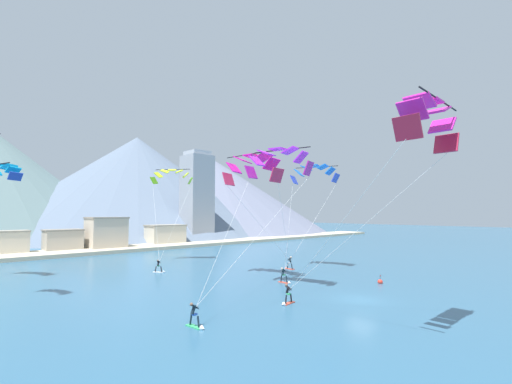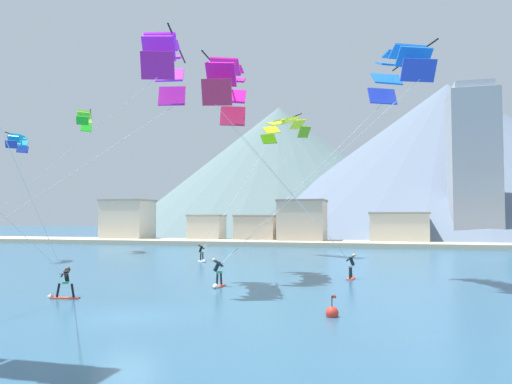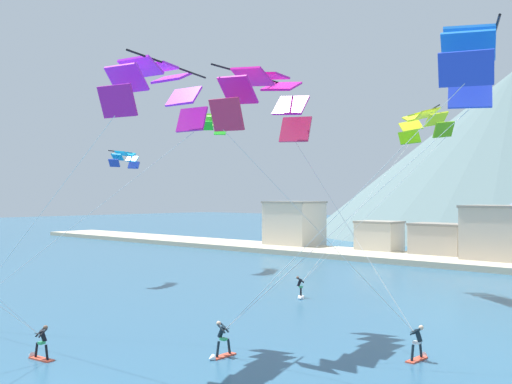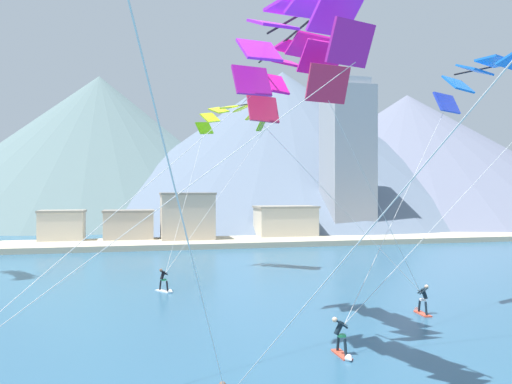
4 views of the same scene
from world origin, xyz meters
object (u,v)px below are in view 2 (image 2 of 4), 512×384
Objects in this scene: kitesurfer_mid_center at (217,277)px; parafoil_kite_far_right at (284,127)px; parafoil_kite_near_lead at (228,86)px; parafoil_kite_distant_high_outer at (85,118)px; parafoil_kite_distant_low_drift at (18,141)px; parafoil_kite_mid_center at (399,69)px; parafoil_kite_far_left at (164,63)px; race_marker_buoy at (332,313)px; kitesurfer_near_lead at (351,270)px; kitesurfer_far_right at (202,256)px; kitesurfer_near_trail at (62,289)px.

parafoil_kite_far_right is at bearing 91.66° from kitesurfer_mid_center.
parafoil_kite_near_lead is 19.71m from parafoil_kite_far_right.
parafoil_kite_distant_high_outer is 13.83m from parafoil_kite_distant_low_drift.
parafoil_kite_near_lead is at bearing 177.46° from parafoil_kite_mid_center.
parafoil_kite_mid_center is 36.26m from parafoil_kite_distant_low_drift.
parafoil_kite_far_left reaches higher than race_marker_buoy.
kitesurfer_mid_center is 0.44× the size of parafoil_kite_distant_low_drift.
parafoil_kite_far_left is (-10.40, -7.80, 12.86)m from kitesurfer_near_lead.
parafoil_kite_distant_low_drift is (-23.65, 7.33, -1.91)m from parafoil_kite_near_lead.
parafoil_kite_distant_low_drift is (-35.34, 7.85, -2.07)m from parafoil_kite_mid_center.
parafoil_kite_mid_center is 42.13m from parafoil_kite_distant_high_outer.
parafoil_kite_far_right is 13.53× the size of race_marker_buoy.
parafoil_kite_distant_low_drift is at bearing -167.23° from kitesurfer_far_right.
kitesurfer_near_trail is 27.77m from parafoil_kite_distant_low_drift.
race_marker_buoy is at bearing -105.83° from parafoil_kite_mid_center.
parafoil_kite_distant_high_outer is at bearing 136.08° from race_marker_buoy.
kitesurfer_near_trail is at bearing -136.80° from kitesurfer_mid_center.
parafoil_kite_near_lead is at bearing 100.56° from kitesurfer_mid_center.
parafoil_kite_far_left is 2.52× the size of parafoil_kite_distant_high_outer.
parafoil_kite_near_lead is 13.28× the size of race_marker_buoy.
kitesurfer_far_right is 26.14m from parafoil_kite_distant_high_outer.
kitesurfer_mid_center is at bearing -79.44° from parafoil_kite_near_lead.
parafoil_kite_mid_center is 14.82m from parafoil_kite_far_left.
parafoil_kite_near_lead is 3.34× the size of parafoil_kite_distant_low_drift.
kitesurfer_near_lead is 41.32m from parafoil_kite_distant_high_outer.
kitesurfer_near_lead is at bearing -65.46° from parafoil_kite_far_right.
parafoil_kite_mid_center is at bearing -29.60° from parafoil_kite_distant_high_outer.
parafoil_kite_near_lead is at bearing 125.56° from race_marker_buoy.
parafoil_kite_distant_high_outer reaches higher than kitesurfer_far_right.
kitesurfer_near_lead is 0.32× the size of parafoil_kite_distant_high_outer.
parafoil_kite_near_lead is 11.70m from parafoil_kite_mid_center.
kitesurfer_mid_center is at bearing 136.19° from race_marker_buoy.
kitesurfer_far_right is at bearing 146.22° from kitesurfer_near_lead.
parafoil_kite_far_left is at bearing -157.34° from parafoil_kite_mid_center.
kitesurfer_mid_center is 1.02× the size of kitesurfer_far_right.
parafoil_kite_near_lead reaches higher than parafoil_kite_distant_low_drift.
parafoil_kite_far_right is (-8.28, 18.13, 13.46)m from kitesurfer_near_lead.
kitesurfer_near_lead is 18.55m from kitesurfer_near_trail.
parafoil_kite_far_left is 3.59× the size of parafoil_kite_distant_low_drift.
kitesurfer_near_lead is 9.74m from kitesurfer_mid_center.
kitesurfer_near_lead is 15.55m from parafoil_kite_near_lead.
parafoil_kite_far_left is 35.12m from parafoil_kite_distant_high_outer.
kitesurfer_near_trail is 14.12m from parafoil_kite_far_left.
kitesurfer_near_lead is 13.44m from race_marker_buoy.
kitesurfer_far_right is 0.13× the size of parafoil_kite_near_lead.
kitesurfer_near_trail is 0.13× the size of parafoil_kite_mid_center.
kitesurfer_near_trail is 21.89m from kitesurfer_far_right.
parafoil_kite_near_lead is 6.54m from parafoil_kite_far_left.
parafoil_kite_mid_center is (17.81, -11.82, 13.17)m from kitesurfer_far_right.
kitesurfer_far_right is 1.73× the size of race_marker_buoy.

